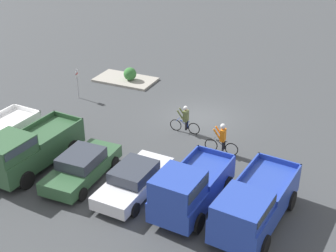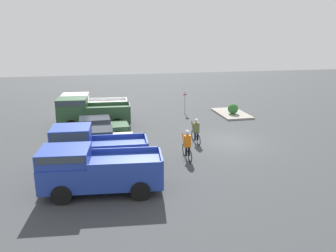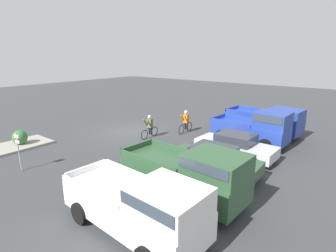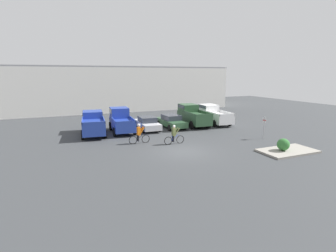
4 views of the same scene
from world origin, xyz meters
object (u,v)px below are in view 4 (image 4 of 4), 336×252
Objects in this scene: sedan_0 at (147,123)px; shrub at (283,145)px; pickup_truck_2 at (192,115)px; cyclist_0 at (174,134)px; fire_lane_sign at (264,125)px; pickup_truck_0 at (93,123)px; sedan_1 at (171,121)px; pickup_truck_1 at (121,120)px; cyclist_1 at (139,133)px; pickup_truck_3 at (213,114)px.

shrub is at bearing -60.03° from sedan_0.
cyclist_0 is (-5.40, -6.93, -0.37)m from pickup_truck_2.
pickup_truck_2 reaches higher than shrub.
cyclist_0 is 1.99× the size of shrub.
cyclist_0 is 8.46m from fire_lane_sign.
pickup_truck_0 is 0.99× the size of pickup_truck_2.
pickup_truck_2 is at bearing 2.19° from pickup_truck_0.
sedan_0 is 2.80m from sedan_1.
sedan_0 is (2.77, -0.22, -0.51)m from pickup_truck_1.
sedan_0 is 13.69m from shrub.
cyclist_1 reaches higher than shrub.
cyclist_0 is (5.80, -6.50, -0.30)m from pickup_truck_0.
cyclist_1 is at bearing -58.79° from pickup_truck_0.
pickup_truck_1 is (2.80, 0.17, 0.08)m from pickup_truck_0.
pickup_truck_2 is 12.41m from shrub.
pickup_truck_2 is (2.83, 0.43, 0.48)m from sedan_1.
pickup_truck_1 reaches higher than shrub.
cyclist_0 is 2.98m from cyclist_1.
fire_lane_sign is at bearing -14.27° from cyclist_1.
pickup_truck_1 is 7.32m from cyclist_0.
pickup_truck_2 reaches higher than fire_lane_sign.
pickup_truck_0 is 2.70× the size of fire_lane_sign.
cyclist_0 is (-2.57, -6.50, 0.12)m from sedan_1.
pickup_truck_2 reaches higher than pickup_truck_3.
pickup_truck_2 is at bearing 4.88° from sedan_0.
shrub is (-1.59, -12.30, -0.50)m from pickup_truck_3.
pickup_truck_1 reaches higher than cyclist_1.
cyclist_1 is (-10.86, -5.56, -0.22)m from pickup_truck_3.
cyclist_1 is 2.01× the size of shrub.
pickup_truck_1 is 5.43× the size of shrub.
pickup_truck_3 is at bearing 90.88° from fire_lane_sign.
pickup_truck_0 is 2.98× the size of cyclist_1.
fire_lane_sign is at bearing -54.15° from sedan_1.
fire_lane_sign reaches higher than shrub.
sedan_1 is 0.85× the size of pickup_truck_3.
cyclist_0 reaches higher than shrub.
cyclist_1 is at bearing -135.38° from sedan_1.
cyclist_0 is at bearing -139.92° from pickup_truck_3.
pickup_truck_2 is at bearing 95.60° from shrub.
pickup_truck_0 is 8.71m from cyclist_0.
pickup_truck_0 reaches higher than fire_lane_sign.
fire_lane_sign is (10.99, -2.80, 0.35)m from cyclist_1.
pickup_truck_3 is (5.62, 0.40, 0.40)m from sedan_1.
pickup_truck_1 is 2.45× the size of fire_lane_sign.
sedan_1 is at bearing 125.85° from fire_lane_sign.
cyclist_1 is (-2.44, -5.11, 0.19)m from sedan_0.
sedan_1 is at bearing 0.01° from pickup_truck_0.
sedan_0 is at bearing -178.89° from sedan_1.
shrub is at bearing -36.02° from cyclist_1.
pickup_truck_2 is 2.80m from pickup_truck_3.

